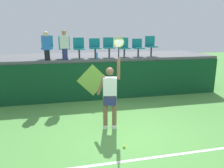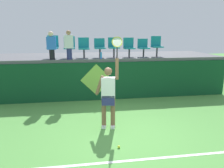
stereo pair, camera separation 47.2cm
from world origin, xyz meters
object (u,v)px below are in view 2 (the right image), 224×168
(water_bottle, at_px, (101,55))
(stadium_chair_7, at_px, (157,45))
(stadium_chair_3, at_px, (100,47))
(stadium_chair_6, at_px, (143,47))
(stadium_chair_2, at_px, (84,47))
(stadium_chair_5, at_px, (129,46))
(spectator_1, at_px, (51,45))
(tennis_ball, at_px, (119,147))
(tennis_player, at_px, (108,94))
(stadium_chair_4, at_px, (114,46))
(stadium_chair_0, at_px, (53,46))
(spectator_0, at_px, (69,44))
(stadium_chair_1, at_px, (69,46))

(water_bottle, xyz_separation_m, stadium_chair_7, (2.46, 0.48, 0.36))
(stadium_chair_3, xyz_separation_m, stadium_chair_6, (1.87, 0.00, -0.02))
(water_bottle, height_order, stadium_chair_2, stadium_chair_2)
(stadium_chair_3, distance_m, stadium_chair_5, 1.24)
(stadium_chair_2, height_order, spectator_1, spectator_1)
(water_bottle, relative_size, spectator_1, 0.24)
(tennis_ball, bearing_deg, stadium_chair_2, 98.22)
(tennis_player, bearing_deg, stadium_chair_4, 78.47)
(tennis_player, relative_size, stadium_chair_7, 2.99)
(stadium_chair_2, relative_size, stadium_chair_3, 1.05)
(stadium_chair_2, distance_m, stadium_chair_5, 1.90)
(stadium_chair_5, bearing_deg, stadium_chair_0, 179.93)
(water_bottle, xyz_separation_m, stadium_chair_6, (1.87, 0.47, 0.30))
(stadium_chair_3, relative_size, stadium_chair_6, 1.03)
(tennis_ball, height_order, spectator_1, spectator_1)
(stadium_chair_0, distance_m, stadium_chair_6, 3.76)
(stadium_chair_2, height_order, spectator_0, spectator_0)
(tennis_ball, bearing_deg, stadium_chair_5, 74.52)
(tennis_ball, height_order, water_bottle, water_bottle)
(spectator_1, bearing_deg, stadium_chair_5, 8.15)
(water_bottle, height_order, spectator_0, spectator_0)
(stadium_chair_4, bearing_deg, stadium_chair_2, 179.82)
(stadium_chair_0, relative_size, stadium_chair_5, 1.12)
(stadium_chair_2, relative_size, stadium_chair_6, 1.08)
(stadium_chair_1, bearing_deg, stadium_chair_6, -0.15)
(stadium_chair_3, bearing_deg, spectator_1, -166.81)
(stadium_chair_2, bearing_deg, spectator_1, -159.99)
(stadium_chair_3, bearing_deg, stadium_chair_4, 0.28)
(tennis_ball, distance_m, stadium_chair_3, 4.95)
(stadium_chair_5, bearing_deg, tennis_ball, -105.48)
(stadium_chair_5, bearing_deg, stadium_chair_3, -179.72)
(water_bottle, bearing_deg, tennis_player, -91.80)
(stadium_chair_1, height_order, spectator_0, spectator_0)
(water_bottle, bearing_deg, stadium_chair_0, 165.66)
(tennis_player, height_order, spectator_1, spectator_1)
(spectator_0, bearing_deg, tennis_ball, -73.10)
(stadium_chair_1, relative_size, stadium_chair_5, 1.08)
(stadium_chair_7, bearing_deg, stadium_chair_6, -179.44)
(stadium_chair_4, height_order, stadium_chair_5, stadium_chair_4)
(tennis_ball, distance_m, stadium_chair_2, 5.00)
(stadium_chair_1, bearing_deg, stadium_chair_7, -0.03)
(stadium_chair_1, distance_m, stadium_chair_6, 3.10)
(stadium_chair_1, relative_size, spectator_1, 0.81)
(water_bottle, height_order, stadium_chair_4, stadium_chair_4)
(stadium_chair_3, bearing_deg, tennis_player, -91.49)
(water_bottle, relative_size, stadium_chair_1, 0.29)
(stadium_chair_6, bearing_deg, tennis_ball, -112.59)
(spectator_1, bearing_deg, spectator_0, -1.21)
(stadium_chair_5, distance_m, stadium_chair_6, 0.62)
(water_bottle, distance_m, stadium_chair_6, 1.95)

